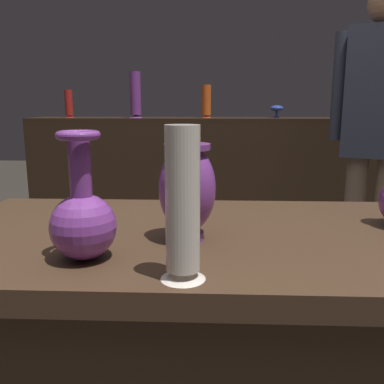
{
  "coord_description": "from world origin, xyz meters",
  "views": [
    {
      "loc": [
        0.03,
        -0.92,
        1.09
      ],
      "look_at": [
        -0.01,
        -0.03,
        0.9
      ],
      "focal_mm": 38.72,
      "sensor_mm": 36.0,
      "label": 1
    }
  ],
  "objects_px": {
    "shelf_vase_far_left": "(69,104)",
    "visitor_near_right": "(377,126)",
    "vase_centerpiece": "(187,189)",
    "shelf_vase_left": "(135,95)",
    "vase_left_accent": "(83,218)",
    "shelf_vase_right": "(277,109)",
    "shelf_vase_far_right": "(352,110)",
    "shelf_vase_center": "(206,101)",
    "vase_tall_behind": "(183,208)"
  },
  "relations": [
    {
      "from": "shelf_vase_far_left",
      "to": "visitor_near_right",
      "type": "distance_m",
      "value": 2.16
    },
    {
      "from": "vase_tall_behind",
      "to": "shelf_vase_left",
      "type": "height_order",
      "value": "shelf_vase_left"
    },
    {
      "from": "shelf_vase_far_right",
      "to": "shelf_vase_center",
      "type": "height_order",
      "value": "shelf_vase_center"
    },
    {
      "from": "vase_left_accent",
      "to": "shelf_vase_far_left",
      "type": "relative_size",
      "value": 1.19
    },
    {
      "from": "vase_centerpiece",
      "to": "shelf_vase_center",
      "type": "xyz_separation_m",
      "value": [
        0.02,
        2.31,
        0.19
      ]
    },
    {
      "from": "shelf_vase_center",
      "to": "shelf_vase_right",
      "type": "bearing_deg",
      "value": -4.13
    },
    {
      "from": "vase_tall_behind",
      "to": "shelf_vase_left",
      "type": "distance_m",
      "value": 2.51
    },
    {
      "from": "vase_left_accent",
      "to": "shelf_vase_right",
      "type": "relative_size",
      "value": 2.5
    },
    {
      "from": "shelf_vase_far_right",
      "to": "shelf_vase_center",
      "type": "relative_size",
      "value": 0.7
    },
    {
      "from": "vase_centerpiece",
      "to": "shelf_vase_far_right",
      "type": "xyz_separation_m",
      "value": [
        1.06,
        2.18,
        0.13
      ]
    },
    {
      "from": "vase_tall_behind",
      "to": "shelf_vase_left",
      "type": "xyz_separation_m",
      "value": [
        -0.51,
        2.44,
        0.23
      ]
    },
    {
      "from": "shelf_vase_right",
      "to": "shelf_vase_far_left",
      "type": "bearing_deg",
      "value": 179.07
    },
    {
      "from": "vase_centerpiece",
      "to": "shelf_vase_right",
      "type": "relative_size",
      "value": 2.15
    },
    {
      "from": "shelf_vase_far_left",
      "to": "visitor_near_right",
      "type": "bearing_deg",
      "value": -27.05
    },
    {
      "from": "vase_left_accent",
      "to": "shelf_vase_left",
      "type": "relative_size",
      "value": 0.74
    },
    {
      "from": "shelf_vase_right",
      "to": "vase_tall_behind",
      "type": "bearing_deg",
      "value": -102.17
    },
    {
      "from": "vase_centerpiece",
      "to": "shelf_vase_left",
      "type": "bearing_deg",
      "value": 102.65
    },
    {
      "from": "vase_centerpiece",
      "to": "vase_left_accent",
      "type": "distance_m",
      "value": 0.23
    },
    {
      "from": "shelf_vase_far_left",
      "to": "visitor_near_right",
      "type": "relative_size",
      "value": 0.12
    },
    {
      "from": "shelf_vase_far_right",
      "to": "shelf_vase_far_left",
      "type": "xyz_separation_m",
      "value": [
        -2.08,
        0.11,
        0.04
      ]
    },
    {
      "from": "vase_centerpiece",
      "to": "shelf_vase_right",
      "type": "distance_m",
      "value": 2.34
    },
    {
      "from": "vase_tall_behind",
      "to": "vase_left_accent",
      "type": "bearing_deg",
      "value": 156.0
    },
    {
      "from": "vase_left_accent",
      "to": "visitor_near_right",
      "type": "bearing_deg",
      "value": 52.77
    },
    {
      "from": "shelf_vase_right",
      "to": "visitor_near_right",
      "type": "xyz_separation_m",
      "value": [
        0.36,
        -0.96,
        -0.08
      ]
    },
    {
      "from": "vase_centerpiece",
      "to": "shelf_vase_far_left",
      "type": "bearing_deg",
      "value": 114.01
    },
    {
      "from": "vase_tall_behind",
      "to": "vase_left_accent",
      "type": "height_order",
      "value": "vase_tall_behind"
    },
    {
      "from": "vase_left_accent",
      "to": "shelf_vase_far_right",
      "type": "distance_m",
      "value": 2.63
    },
    {
      "from": "shelf_vase_far_left",
      "to": "vase_centerpiece",
      "type": "bearing_deg",
      "value": -65.99
    },
    {
      "from": "vase_tall_behind",
      "to": "shelf_vase_far_left",
      "type": "height_order",
      "value": "shelf_vase_far_left"
    },
    {
      "from": "vase_tall_behind",
      "to": "visitor_near_right",
      "type": "bearing_deg",
      "value": 59.49
    },
    {
      "from": "shelf_vase_left",
      "to": "shelf_vase_center",
      "type": "distance_m",
      "value": 0.53
    },
    {
      "from": "shelf_vase_left",
      "to": "vase_left_accent",
      "type": "bearing_deg",
      "value": -82.46
    },
    {
      "from": "vase_tall_behind",
      "to": "shelf_vase_left",
      "type": "relative_size",
      "value": 0.78
    },
    {
      "from": "vase_left_accent",
      "to": "visitor_near_right",
      "type": "xyz_separation_m",
      "value": [
        1.09,
        1.43,
        0.1
      ]
    },
    {
      "from": "vase_tall_behind",
      "to": "shelf_vase_far_left",
      "type": "bearing_deg",
      "value": 112.29
    },
    {
      "from": "vase_left_accent",
      "to": "visitor_near_right",
      "type": "height_order",
      "value": "visitor_near_right"
    },
    {
      "from": "vase_centerpiece",
      "to": "shelf_vase_far_right",
      "type": "bearing_deg",
      "value": 64.16
    },
    {
      "from": "shelf_vase_center",
      "to": "vase_left_accent",
      "type": "bearing_deg",
      "value": -94.9
    },
    {
      "from": "vase_centerpiece",
      "to": "shelf_vase_left",
      "type": "distance_m",
      "value": 2.3
    },
    {
      "from": "vase_tall_behind",
      "to": "shelf_vase_right",
      "type": "distance_m",
      "value": 2.54
    },
    {
      "from": "vase_left_accent",
      "to": "vase_tall_behind",
      "type": "bearing_deg",
      "value": -24.0
    },
    {
      "from": "shelf_vase_right",
      "to": "shelf_vase_center",
      "type": "height_order",
      "value": "shelf_vase_center"
    },
    {
      "from": "shelf_vase_far_left",
      "to": "vase_left_accent",
      "type": "bearing_deg",
      "value": -71.0
    },
    {
      "from": "visitor_near_right",
      "to": "vase_tall_behind",
      "type": "bearing_deg",
      "value": 86.06
    },
    {
      "from": "vase_left_accent",
      "to": "shelf_vase_far_left",
      "type": "height_order",
      "value": "shelf_vase_far_left"
    },
    {
      "from": "vase_centerpiece",
      "to": "visitor_near_right",
      "type": "bearing_deg",
      "value": 55.58
    },
    {
      "from": "visitor_near_right",
      "to": "shelf_vase_far_left",
      "type": "bearing_deg",
      "value": -0.47
    },
    {
      "from": "vase_left_accent",
      "to": "shelf_vase_far_right",
      "type": "xyz_separation_m",
      "value": [
        1.25,
        2.31,
        0.16
      ]
    },
    {
      "from": "shelf_vase_right",
      "to": "vase_centerpiece",
      "type": "bearing_deg",
      "value": -103.34
    },
    {
      "from": "shelf_vase_far_right",
      "to": "shelf_vase_center",
      "type": "bearing_deg",
      "value": 173.29
    }
  ]
}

